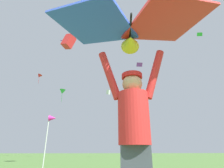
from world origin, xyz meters
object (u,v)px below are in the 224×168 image
Objects in this scene: held_stunt_kite at (130,27)px; distant_kite_white_far_center at (108,92)px; distant_kite_red_mid_right at (69,41)px; distant_kite_purple_high_right at (62,41)px; distant_kite_red_overhead_distant at (39,76)px; distant_kite_purple_low_left at (139,64)px; distant_kite_green_high_left at (200,34)px; marker_flag at (51,122)px; distant_kite_green_low_right at (62,92)px; kite_flyer_person at (134,133)px.

held_stunt_kite is 28.69m from distant_kite_white_far_center.
held_stunt_kite is 11.03m from distant_kite_red_mid_right.
distant_kite_purple_high_right is (-5.87, 21.70, 14.49)m from held_stunt_kite.
distant_kite_red_overhead_distant is (-10.41, 27.41, 10.77)m from held_stunt_kite.
held_stunt_kite is at bearing -105.79° from distant_kite_purple_low_left.
distant_kite_purple_high_right is at bearing 150.27° from distant_kite_green_high_left.
distant_kite_purple_high_right reaches higher than marker_flag.
distant_kite_red_overhead_distant is (-12.17, -0.02, 2.56)m from distant_kite_white_far_center.
distant_kite_red_overhead_distant reaches higher than distant_kite_green_low_right.
distant_kite_green_low_right is (-5.13, 21.97, 7.58)m from kite_flyer_person.
distant_kite_green_low_right is at bearing 100.18° from marker_flag.
distant_kite_white_far_center is 12.44m from distant_kite_red_overhead_distant.
distant_kite_purple_high_right is 19.09m from distant_kite_green_high_left.
kite_flyer_person is 2.22× the size of distant_kite_purple_high_right.
kite_flyer_person is 1.03× the size of distant_kite_green_low_right.
distant_kite_red_overhead_distant is (-15.27, 10.23, 2.22)m from distant_kite_purple_low_left.
distant_kite_red_overhead_distant reaches higher than distant_kite_green_high_left.
distant_kite_green_low_right reaches higher than distant_kite_red_mid_right.
marker_flag is at bearing -150.58° from distant_kite_green_high_left.
distant_kite_purple_low_left is at bearing 48.01° from distant_kite_red_mid_right.
kite_flyer_person is 3.04× the size of distant_kite_green_high_left.
distant_kite_purple_low_left reaches higher than held_stunt_kite.
distant_kite_purple_low_left is at bearing 59.02° from marker_flag.
marker_flag is (0.33, -3.51, -6.23)m from distant_kite_red_mid_right.
distant_kite_green_high_left reaches higher than marker_flag.
kite_flyer_person is 29.00m from distant_kite_white_far_center.
distant_kite_green_high_left is (10.23, 12.41, 11.27)m from kite_flyer_person.
held_stunt_kite is 1.77× the size of distant_kite_red_mid_right.
distant_kite_red_mid_right is 0.65× the size of distant_kite_red_overhead_distant.
distant_kite_red_overhead_distant is at bearing 134.68° from distant_kite_green_low_right.
distant_kite_red_mid_right reaches higher than kite_flyer_person.
distant_kite_purple_low_left is (9.98, -4.87, 2.27)m from distant_kite_green_low_right.
distant_kite_green_high_left is 0.30× the size of marker_flag.
distant_kite_white_far_center is at bearing 38.03° from distant_kite_green_low_right.
kite_flyer_person is 5.91m from marker_flag.
held_stunt_kite is 5.93m from marker_flag.
distant_kite_green_high_left is (8.48, -14.93, 1.77)m from distant_kite_white_far_center.
distant_kite_red_mid_right is at bearing -78.55° from distant_kite_green_low_right.
distant_kite_purple_low_left reaches higher than distant_kite_red_mid_right.
held_stunt_kite is 1.16× the size of distant_kite_red_overhead_distant.
kite_flyer_person is 1.30m from held_stunt_kite.
distant_kite_white_far_center is at bearing 0.10° from distant_kite_red_overhead_distant.
distant_kite_purple_high_right reaches higher than distant_kite_green_low_right.
kite_flyer_person is at bearing -76.85° from distant_kite_green_low_right.
distant_kite_purple_low_left is at bearing 74.17° from kite_flyer_person.
distant_kite_purple_high_right reaches higher than kite_flyer_person.
distant_kite_red_mid_right is (-2.49, 8.94, 7.13)m from kite_flyer_person.
marker_flag is at bearing 111.70° from kite_flyer_person.
distant_kite_red_mid_right is 1.23× the size of distant_kite_white_far_center.
distant_kite_red_overhead_distant reaches higher than distant_kite_white_far_center.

